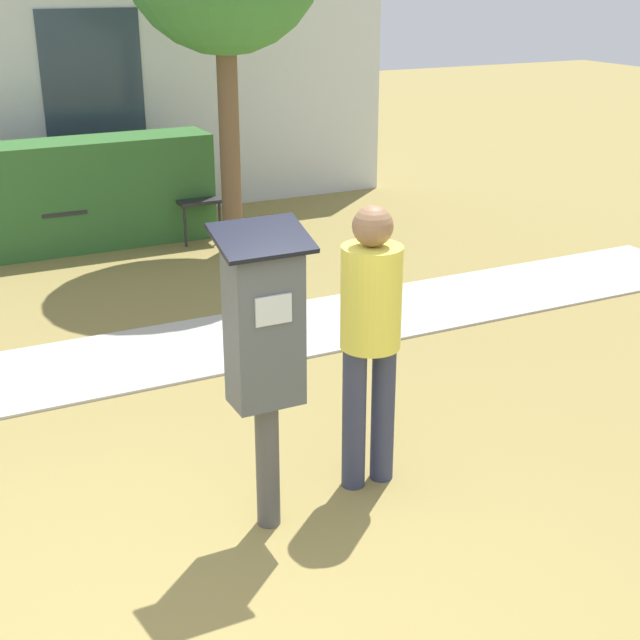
# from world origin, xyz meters

# --- Properties ---
(sidewalk) EXTENTS (12.00, 1.10, 0.02)m
(sidewalk) POSITION_xyz_m (0.00, 3.10, 0.01)
(sidewalk) COLOR #B7B2A8
(sidewalk) RESTS_ON ground
(parking_meter) EXTENTS (0.44, 0.31, 1.59)m
(parking_meter) POSITION_xyz_m (0.69, 0.75, 1.02)
(parking_meter) COLOR #4C4C4C
(parking_meter) RESTS_ON ground
(person_standing) EXTENTS (0.32, 0.32, 1.58)m
(person_standing) POSITION_xyz_m (1.35, 0.88, 0.93)
(person_standing) COLOR #333851
(person_standing) RESTS_ON ground
(outdoor_chair_middle) EXTENTS (0.44, 0.44, 0.90)m
(outdoor_chair_middle) POSITION_xyz_m (0.73, 6.18, 0.53)
(outdoor_chair_middle) COLOR #262628
(outdoor_chair_middle) RESTS_ON ground
(outdoor_chair_right) EXTENTS (0.44, 0.44, 0.90)m
(outdoor_chair_right) POSITION_xyz_m (2.08, 5.98, 0.53)
(outdoor_chair_right) COLOR #262628
(outdoor_chair_right) RESTS_ON ground
(hedge_row) EXTENTS (2.41, 0.60, 1.10)m
(hedge_row) POSITION_xyz_m (1.09, 6.18, 0.55)
(hedge_row) COLOR #33662D
(hedge_row) RESTS_ON ground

